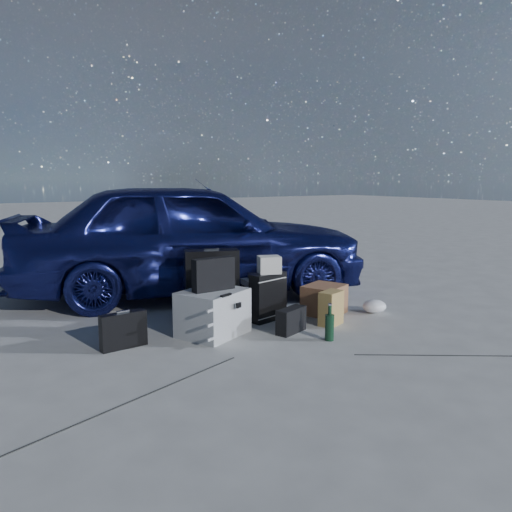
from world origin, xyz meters
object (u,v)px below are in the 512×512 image
(briefcase, at_px, (124,330))
(suitcase_left, at_px, (212,284))
(green_bottle, at_px, (330,323))
(duffel_bag, at_px, (262,298))
(car, at_px, (192,237))
(cardboard_box, at_px, (324,299))
(pelican_case, at_px, (213,313))
(suitcase_right, at_px, (268,297))

(briefcase, height_order, suitcase_left, suitcase_left)
(green_bottle, bearing_deg, duffel_bag, 86.64)
(suitcase_left, bearing_deg, car, 95.28)
(cardboard_box, bearing_deg, green_bottle, -128.17)
(car, distance_m, pelican_case, 1.85)
(suitcase_right, bearing_deg, car, 82.56)
(briefcase, relative_size, suitcase_right, 0.81)
(suitcase_left, distance_m, cardboard_box, 1.27)
(car, bearing_deg, briefcase, 156.08)
(duffel_bag, xyz_separation_m, green_bottle, (-0.07, -1.23, 0.02))
(cardboard_box, xyz_separation_m, green_bottle, (-0.58, -0.74, 0.01))
(car, relative_size, pelican_case, 7.31)
(car, xyz_separation_m, briefcase, (-1.46, -1.57, -0.59))
(briefcase, relative_size, duffel_bag, 0.70)
(green_bottle, bearing_deg, briefcase, 153.04)
(briefcase, relative_size, suitcase_left, 0.56)
(briefcase, xyz_separation_m, suitcase_right, (1.59, 0.02, 0.09))
(suitcase_right, distance_m, duffel_bag, 0.41)
(briefcase, bearing_deg, duffel_bag, 7.86)
(pelican_case, relative_size, green_bottle, 1.78)
(briefcase, distance_m, green_bottle, 1.89)
(suitcase_right, height_order, green_bottle, suitcase_right)
(pelican_case, relative_size, briefcase, 1.44)
(pelican_case, bearing_deg, car, 47.13)
(briefcase, xyz_separation_m, suitcase_left, (1.13, 0.43, 0.21))
(briefcase, bearing_deg, suitcase_right, -3.62)
(pelican_case, distance_m, duffel_bag, 1.02)
(car, height_order, cardboard_box, car)
(cardboard_box, bearing_deg, suitcase_left, 153.90)
(pelican_case, distance_m, suitcase_right, 0.74)
(car, bearing_deg, green_bottle, -155.78)
(suitcase_left, bearing_deg, suitcase_right, -21.04)
(car, relative_size, suitcase_right, 8.57)
(pelican_case, distance_m, green_bottle, 1.12)
(suitcase_right, distance_m, cardboard_box, 0.69)
(suitcase_left, distance_m, duffel_bag, 0.66)
(pelican_case, bearing_deg, cardboard_box, -23.72)
(car, height_order, suitcase_left, car)
(duffel_bag, relative_size, cardboard_box, 1.38)
(pelican_case, height_order, duffel_bag, pelican_case)
(suitcase_left, distance_m, suitcase_right, 0.62)
(car, height_order, briefcase, car)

